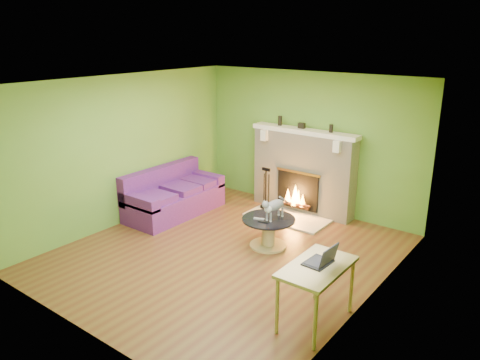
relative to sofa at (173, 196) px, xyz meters
The scene contains 22 objects.
floor 2.02m from the sofa, 21.31° to the right, with size 5.00×5.00×0.00m, color brown.
ceiling 3.02m from the sofa, 21.31° to the right, with size 5.00×5.00×0.00m, color white.
wall_back 2.75m from the sofa, 43.68° to the left, with size 5.00×5.00×0.00m, color #5B8C2D.
wall_front 3.85m from the sofa, 60.04° to the right, with size 5.00×5.00×0.00m, color #5B8C2D.
wall_left 1.27m from the sofa, 118.36° to the right, with size 5.00×5.00×0.00m, color #5B8C2D.
wall_right 4.28m from the sofa, 10.01° to the right, with size 5.00×5.00×0.00m, color #5B8C2D.
window_frame 4.57m from the sofa, 21.63° to the right, with size 1.20×1.20×0.00m, color silver.
window_pane 4.57m from the sofa, 21.66° to the right, with size 1.06×1.06×0.00m, color white.
fireplace 2.49m from the sofa, 40.55° to the left, with size 2.10×0.46×1.58m.
hearth 2.17m from the sofa, 30.05° to the left, with size 1.50×0.75×0.03m, color beige.
mantel 2.72m from the sofa, 40.19° to the left, with size 2.10×0.28×0.08m, color silver.
sofa is the anchor object (origin of this frame).
coffee_table 2.24m from the sofa, ahead, with size 0.84×0.84×0.47m.
desk 4.10m from the sofa, 21.24° to the right, with size 0.58×1.00×0.74m.
cat 2.34m from the sofa, ahead, with size 0.21×0.58×0.36m, color slate, non-canonical shape.
remote_silver 2.15m from the sofa, ahead, with size 0.17×0.04×0.02m, color gray.
remote_black 2.28m from the sofa, ahead, with size 0.16×0.04×0.02m, color black.
laptop 4.08m from the sofa, 20.69° to the right, with size 0.30×0.34×0.25m, color black, non-canonical shape.
fire_tools 1.77m from the sofa, 43.97° to the left, with size 0.21×0.21×0.80m, color black, non-canonical shape.
mantel_vase_left 2.46m from the sofa, 50.64° to the left, with size 0.08×0.08×0.18m, color black.
mantel_vase_right 3.15m from the sofa, 34.01° to the left, with size 0.07×0.07×0.14m, color black.
mantel_box 2.72m from the sofa, 41.94° to the left, with size 0.12×0.08×0.10m, color black.
Camera 1 is at (4.13, -5.07, 3.27)m, focal length 35.00 mm.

